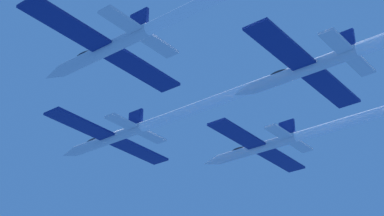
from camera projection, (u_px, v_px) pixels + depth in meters
jet_lead at (212, 101)px, 70.85m from camera, size 20.39×62.32×3.38m
jet_left_wing at (197, 6)px, 55.21m from camera, size 20.39×50.67×3.38m
jet_right_wing at (340, 124)px, 75.81m from camera, size 20.39×51.42×3.38m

